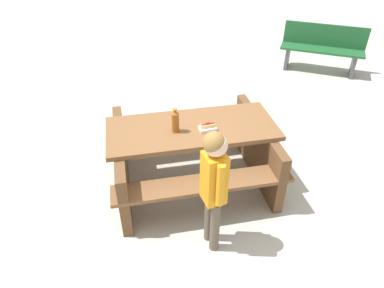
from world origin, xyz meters
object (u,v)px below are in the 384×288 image
soda_bottle (175,121)px  hotdog_tray (208,127)px  picnic_table (192,150)px  park_bench_near (322,47)px  child_in_coat (214,179)px

soda_bottle → hotdog_tray: size_ratio=1.34×
picnic_table → park_bench_near: bearing=22.7°
picnic_table → hotdog_tray: size_ratio=10.76×
hotdog_tray → park_bench_near: bearing=25.0°
child_in_coat → picnic_table: bearing=71.0°
picnic_table → soda_bottle: size_ratio=8.02×
hotdog_tray → child_in_coat: size_ratio=0.16×
hotdog_tray → child_in_coat: (-0.42, -0.75, 0.03)m
picnic_table → child_in_coat: 1.00m
picnic_table → child_in_coat: size_ratio=1.69×
soda_bottle → park_bench_near: 4.27m
hotdog_tray → child_in_coat: bearing=-119.0°
child_in_coat → park_bench_near: (4.07, 2.45, -0.37)m
hotdog_tray → park_bench_near: (3.65, 1.70, -0.33)m
child_in_coat → park_bench_near: child_in_coat is taller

